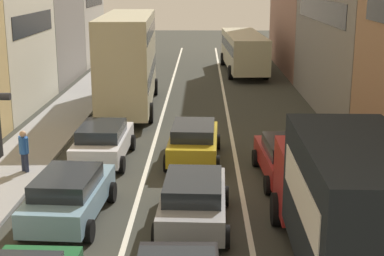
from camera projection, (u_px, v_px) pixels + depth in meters
sidewalk_left at (64, 117)px, 29.25m from camera, size 2.60×64.00×0.14m
lane_stripe_left at (161, 118)px, 29.17m from camera, size 0.16×60.00×0.01m
lane_stripe_right at (228, 118)px, 29.12m from camera, size 0.16×60.00×0.01m
building_row_right at (384, 1)px, 30.14m from camera, size 7.20×43.90×12.90m
removalist_box_truck at (346, 200)px, 13.24m from camera, size 2.77×7.73×3.58m
sedan_centre_lane_second at (194, 199)px, 16.41m from camera, size 2.17×4.36×1.49m
wagon_left_lane_second at (69, 195)px, 16.76m from camera, size 2.27×4.40×1.49m
hatchback_centre_lane_third at (194, 140)px, 22.31m from camera, size 2.18×4.36×1.49m
sedan_left_lane_third at (103, 141)px, 22.22m from camera, size 2.11×4.33×1.49m
sedan_right_lane_behind_truck at (288, 158)px, 20.16m from camera, size 2.24×4.39×1.49m
bus_mid_queue_primary at (128, 57)px, 30.62m from camera, size 3.15×10.60×5.06m
bus_far_queue_secondary at (244, 49)px, 42.84m from camera, size 3.15×10.60×2.90m
pedestrian_near_kerb at (24, 150)px, 20.57m from camera, size 0.44×0.38×1.66m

